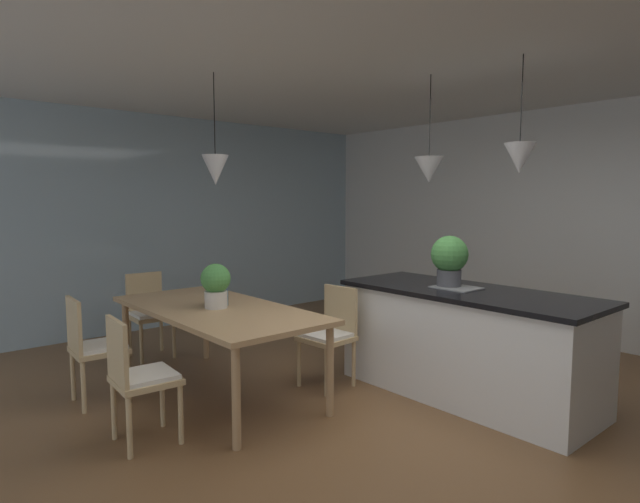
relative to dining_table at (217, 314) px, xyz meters
name	(u,v)px	position (x,y,z in m)	size (l,w,h in m)	color
ground_plane	(408,429)	(1.48, 0.71, -0.70)	(10.00, 8.40, 0.04)	brown
ceiling_slab	(414,33)	(1.48, 0.71, 2.08)	(10.00, 8.40, 0.12)	silver
wall_back_kitchen	(601,226)	(1.48, 3.97, 0.67)	(10.00, 0.12, 2.70)	silver
window_wall_left_glazing	(163,222)	(-2.58, 0.71, 0.67)	(0.06, 8.40, 2.70)	#9EB7C6
dining_table	(217,314)	(0.00, 0.00, 0.00)	(2.08, 0.98, 0.74)	tan
chair_window_end	(149,312)	(-1.41, 0.00, -0.21)	(0.42, 0.42, 0.87)	tan
chair_far_right	(330,332)	(0.47, 0.86, -0.21)	(0.43, 0.43, 0.87)	tan
chair_near_right	(138,375)	(0.47, -0.86, -0.21)	(0.43, 0.43, 0.87)	tan
chair_near_left	(93,346)	(-0.47, -0.86, -0.21)	(0.42, 0.42, 0.87)	tan
kitchen_island	(466,342)	(1.39, 1.54, -0.22)	(2.14, 0.87, 0.91)	white
pendant_over_table	(215,170)	(-0.16, 0.11, 1.21)	(0.23, 0.23, 0.94)	black
pendant_over_island_main	(429,170)	(0.98, 1.54, 1.21)	(0.25, 0.25, 0.91)	black
pendant_over_island_aux	(520,158)	(1.81, 1.54, 1.27)	(0.23, 0.23, 0.86)	black
potted_plant_on_island	(449,258)	(1.21, 1.54, 0.46)	(0.31, 0.31, 0.44)	#4C4C51
potted_plant_on_table	(216,284)	(0.02, -0.02, 0.26)	(0.25, 0.25, 0.37)	beige
vase_on_dining_table	(222,293)	(-0.04, 0.08, 0.17)	(0.10, 0.10, 0.21)	slate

